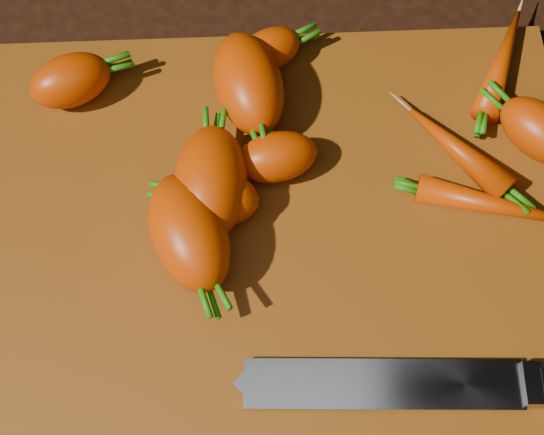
{
  "coord_description": "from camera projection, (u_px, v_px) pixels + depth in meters",
  "views": [
    {
      "loc": [
        -0.01,
        -0.24,
        0.56
      ],
      "look_at": [
        0.0,
        0.01,
        0.03
      ],
      "focal_mm": 50.0,
      "sensor_mm": 36.0,
      "label": 1
    }
  ],
  "objects": [
    {
      "name": "carrot_5",
      "position": [
        270.0,
        49.0,
        0.65
      ],
      "size": [
        0.07,
        0.06,
        0.04
      ],
      "primitive_type": "ellipsoid",
      "rotation": [
        0.0,
        0.0,
        0.43
      ],
      "color": "#CB3700",
      "rests_on": "cutting_board"
    },
    {
      "name": "carrot_9",
      "position": [
        458.0,
        150.0,
        0.61
      ],
      "size": [
        0.09,
        0.1,
        0.03
      ],
      "primitive_type": "ellipsoid",
      "rotation": [
        0.0,
        0.0,
        2.27
      ],
      "color": "#CB3700",
      "rests_on": "cutting_board"
    },
    {
      "name": "ground",
      "position": [
        273.0,
        247.0,
        0.61
      ],
      "size": [
        2.0,
        2.0,
        0.01
      ],
      "primitive_type": "cube",
      "color": "black"
    },
    {
      "name": "carrot_10",
      "position": [
        189.0,
        233.0,
        0.57
      ],
      "size": [
        0.09,
        0.11,
        0.06
      ],
      "primitive_type": "ellipsoid",
      "rotation": [
        0.0,
        0.0,
        5.05
      ],
      "color": "#CB3700",
      "rests_on": "cutting_board"
    },
    {
      "name": "cutting_board",
      "position": [
        273.0,
        242.0,
        0.6
      ],
      "size": [
        0.5,
        0.4,
        0.01
      ],
      "primitive_type": "cube",
      "color": "brown",
      "rests_on": "ground"
    },
    {
      "name": "carrot_6",
      "position": [
        540.0,
        131.0,
        0.61
      ],
      "size": [
        0.08,
        0.08,
        0.04
      ],
      "primitive_type": "ellipsoid",
      "rotation": [
        0.0,
        0.0,
        2.29
      ],
      "color": "#CB3700",
      "rests_on": "cutting_board"
    },
    {
      "name": "carrot_0",
      "position": [
        71.0,
        81.0,
        0.63
      ],
      "size": [
        0.08,
        0.07,
        0.04
      ],
      "primitive_type": "ellipsoid",
      "rotation": [
        0.0,
        0.0,
        0.41
      ],
      "color": "#CB3700",
      "rests_on": "cutting_board"
    },
    {
      "name": "carrot_1",
      "position": [
        216.0,
        198.0,
        0.59
      ],
      "size": [
        0.07,
        0.05,
        0.05
      ],
      "primitive_type": "ellipsoid",
      "rotation": [
        0.0,
        0.0,
        2.99
      ],
      "color": "#CB3700",
      "rests_on": "cutting_board"
    },
    {
      "name": "knife",
      "position": [
        411.0,
        384.0,
        0.54
      ],
      "size": [
        0.33,
        0.05,
        0.02
      ],
      "rotation": [
        0.0,
        0.0,
        -0.05
      ],
      "color": "gray",
      "rests_on": "cutting_board"
    },
    {
      "name": "carrot_7",
      "position": [
        502.0,
        62.0,
        0.65
      ],
      "size": [
        0.07,
        0.12,
        0.02
      ],
      "primitive_type": "ellipsoid",
      "rotation": [
        0.0,
        0.0,
        1.15
      ],
      "color": "#CB3700",
      "rests_on": "cutting_board"
    },
    {
      "name": "carrot_2",
      "position": [
        248.0,
        83.0,
        0.62
      ],
      "size": [
        0.07,
        0.11,
        0.06
      ],
      "primitive_type": "ellipsoid",
      "rotation": [
        0.0,
        0.0,
        -1.36
      ],
      "color": "#CB3700",
      "rests_on": "cutting_board"
    },
    {
      "name": "carrot_3",
      "position": [
        211.0,
        182.0,
        0.58
      ],
      "size": [
        0.06,
        0.1,
        0.06
      ],
      "primitive_type": "ellipsoid",
      "rotation": [
        0.0,
        0.0,
        1.51
      ],
      "color": "#CB3700",
      "rests_on": "cutting_board"
    },
    {
      "name": "carrot_4",
      "position": [
        277.0,
        157.0,
        0.6
      ],
      "size": [
        0.07,
        0.05,
        0.04
      ],
      "primitive_type": "ellipsoid",
      "rotation": [
        0.0,
        0.0,
        3.34
      ],
      "color": "#CB3700",
      "rests_on": "cutting_board"
    },
    {
      "name": "carrot_8",
      "position": [
        501.0,
        206.0,
        0.59
      ],
      "size": [
        0.13,
        0.06,
        0.02
      ],
      "primitive_type": "ellipsoid",
      "rotation": [
        0.0,
        0.0,
        -0.29
      ],
      "color": "#CB3700",
      "rests_on": "cutting_board"
    }
  ]
}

